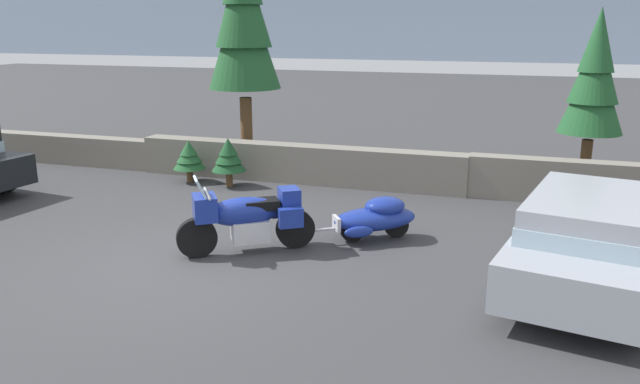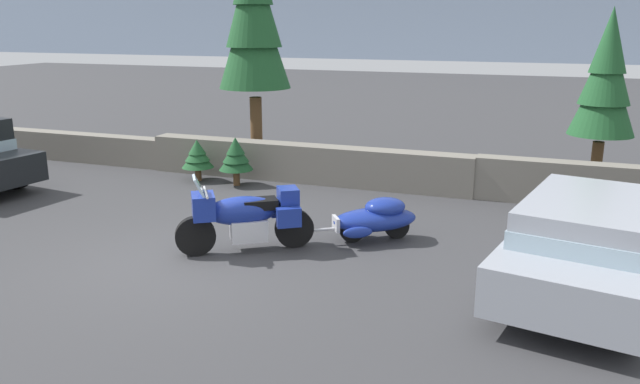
# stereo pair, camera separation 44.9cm
# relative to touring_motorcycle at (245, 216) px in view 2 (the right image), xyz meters

# --- Properties ---
(ground_plane) EXTENTS (80.00, 80.00, 0.00)m
(ground_plane) POSITION_rel_touring_motorcycle_xyz_m (-0.81, -0.84, -0.62)
(ground_plane) COLOR #38383A
(stone_guard_wall) EXTENTS (24.00, 0.55, 0.93)m
(stone_guard_wall) POSITION_rel_touring_motorcycle_xyz_m (-0.39, 4.78, -0.19)
(stone_guard_wall) COLOR slate
(stone_guard_wall) RESTS_ON ground
(touring_motorcycle) EXTENTS (1.99, 1.51, 1.33)m
(touring_motorcycle) POSITION_rel_touring_motorcycle_xyz_m (0.00, 0.00, 0.00)
(touring_motorcycle) COLOR black
(touring_motorcycle) RESTS_ON ground
(car_shaped_trailer) EXTENTS (2.03, 1.53, 0.76)m
(car_shaped_trailer) POSITION_rel_touring_motorcycle_xyz_m (1.89, 1.28, -0.21)
(car_shaped_trailer) COLOR black
(car_shaped_trailer) RESTS_ON ground
(sedan_at_right_edge) EXTENTS (2.67, 4.77, 1.41)m
(sedan_at_right_edge) POSITION_rel_touring_motorcycle_xyz_m (5.27, 0.17, 0.15)
(sedan_at_right_edge) COLOR black
(sedan_at_right_edge) RESTS_ON ground
(pine_tree_tall) EXTENTS (1.86, 1.86, 6.29)m
(pine_tree_tall) POSITION_rel_touring_motorcycle_xyz_m (-2.70, 6.06, 3.32)
(pine_tree_tall) COLOR brown
(pine_tree_tall) RESTS_ON ground
(pine_tree_secondary) EXTENTS (1.39, 1.39, 4.05)m
(pine_tree_secondary) POSITION_rel_touring_motorcycle_xyz_m (5.66, 6.04, 1.91)
(pine_tree_secondary) COLOR brown
(pine_tree_secondary) RESTS_ON ground
(pine_sapling_near) EXTENTS (0.77, 0.77, 1.00)m
(pine_sapling_near) POSITION_rel_touring_motorcycle_xyz_m (-3.28, 3.99, 0.01)
(pine_sapling_near) COLOR brown
(pine_sapling_near) RESTS_ON ground
(pine_sapling_farther) EXTENTS (0.80, 0.80, 1.14)m
(pine_sapling_farther) POSITION_rel_touring_motorcycle_xyz_m (-2.20, 3.90, 0.09)
(pine_sapling_farther) COLOR brown
(pine_sapling_farther) RESTS_ON ground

